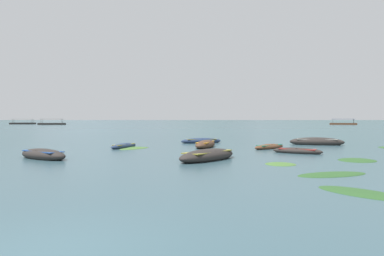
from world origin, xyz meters
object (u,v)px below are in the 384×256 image
rowboat_4 (205,144)px  rowboat_7 (297,151)px  ferry_2 (343,124)px  ferry_0 (52,124)px  rowboat_0 (269,147)px  ferry_1 (23,123)px  rowboat_3 (317,142)px  rowboat_6 (201,141)px  rowboat_1 (43,155)px  rowboat_5 (208,156)px  rowboat_2 (124,146)px

rowboat_4 → rowboat_7: rowboat_4 is taller
rowboat_7 → ferry_2: ferry_2 is taller
rowboat_7 → ferry_0: size_ratio=0.30×
rowboat_0 → rowboat_7: (1.14, -3.46, 0.01)m
ferry_1 → rowboat_3: bearing=-53.1°
rowboat_7 → ferry_2: size_ratio=0.30×
rowboat_0 → ferry_0: (-65.72, 110.18, 0.31)m
rowboat_0 → rowboat_6: (-5.16, 6.04, 0.04)m
rowboat_3 → rowboat_6: (-10.01, 1.99, -0.07)m
rowboat_1 → rowboat_6: (8.82, 13.04, -0.04)m
rowboat_4 → rowboat_1: bearing=-138.3°
rowboat_1 → rowboat_5: bearing=-2.0°
rowboat_1 → rowboat_6: bearing=55.9°
rowboat_2 → ferry_0: bearing=116.4°
rowboat_3 → ferry_1: size_ratio=0.43×
rowboat_4 → rowboat_5: 8.51m
rowboat_6 → rowboat_2: bearing=-136.1°
rowboat_5 → rowboat_7: 7.03m
rowboat_7 → rowboat_4: bearing=142.0°
rowboat_5 → ferry_2: 134.24m
ferry_2 → rowboat_6: bearing=-117.7°
rowboat_5 → rowboat_7: bearing=33.2°
rowboat_3 → ferry_0: (-70.57, 106.13, 0.20)m
rowboat_4 → ferry_2: bearing=63.5°
rowboat_5 → ferry_0: ferry_0 is taller
ferry_1 → rowboat_0: bearing=-55.6°
rowboat_6 → ferry_0: size_ratio=0.38×
rowboat_4 → ferry_2: (56.55, 113.27, 0.23)m
rowboat_3 → rowboat_6: rowboat_3 is taller
rowboat_6 → rowboat_0: bearing=-49.5°
ferry_0 → ferry_1: 23.28m
ferry_1 → ferry_2: same height
rowboat_3 → rowboat_5: rowboat_3 is taller
rowboat_3 → rowboat_2: bearing=-166.8°
rowboat_4 → ferry_1: (-79.97, 122.38, 0.23)m
rowboat_0 → ferry_0: size_ratio=0.28×
rowboat_1 → ferry_0: bearing=113.8°
rowboat_6 → rowboat_7: bearing=-56.5°
ferry_0 → ferry_2: 117.54m
rowboat_5 → rowboat_6: size_ratio=1.12×
ferry_0 → ferry_2: bearing=2.1°
rowboat_2 → ferry_2: (62.85, 114.14, 0.31)m
ferry_2 → ferry_1: bearing=176.2°
rowboat_7 → ferry_0: (-66.86, 113.64, 0.30)m
rowboat_6 → ferry_1: size_ratio=0.37×
rowboat_4 → ferry_0: ferry_0 is taller
rowboat_1 → rowboat_2: rowboat_1 is taller
rowboat_5 → ferry_2: bearing=65.1°
ferry_1 → ferry_2: 136.82m
ferry_0 → ferry_2: size_ratio=0.99×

